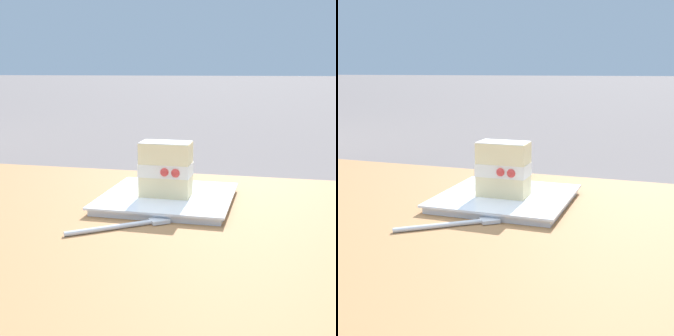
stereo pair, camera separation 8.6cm
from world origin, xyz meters
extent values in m
cube|color=white|center=(0.22, 0.26, 0.74)|extent=(0.23, 0.23, 0.01)
cube|color=white|center=(0.22, 0.26, 0.74)|extent=(0.24, 0.24, 0.00)
cube|color=beige|center=(0.22, 0.25, 0.77)|extent=(0.09, 0.05, 0.04)
cube|color=white|center=(0.22, 0.25, 0.80)|extent=(0.09, 0.05, 0.02)
sphere|color=red|center=(0.22, 0.28, 0.80)|extent=(0.01, 0.01, 0.01)
sphere|color=red|center=(0.21, 0.28, 0.80)|extent=(0.01, 0.01, 0.01)
sphere|color=red|center=(0.22, 0.23, 0.80)|extent=(0.02, 0.02, 0.02)
sphere|color=red|center=(0.24, 0.23, 0.80)|extent=(0.02, 0.02, 0.02)
cube|color=beige|center=(0.22, 0.25, 0.83)|extent=(0.09, 0.05, 0.04)
cube|color=white|center=(0.22, 0.25, 0.85)|extent=(0.09, 0.05, 0.00)
cylinder|color=silver|center=(0.17, 0.09, 0.73)|extent=(0.12, 0.09, 0.01)
cube|color=silver|center=(0.23, 0.14, 0.73)|extent=(0.04, 0.04, 0.01)
camera|label=1|loc=(0.42, -0.56, 0.98)|focal=49.95mm
camera|label=2|loc=(0.50, -0.54, 0.98)|focal=49.95mm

